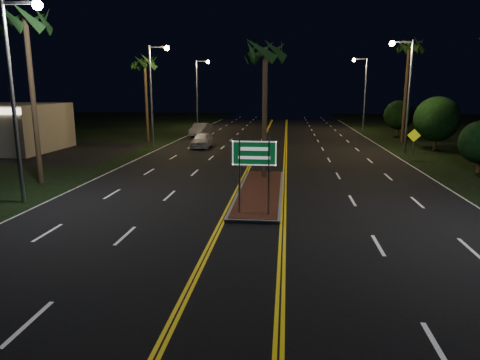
# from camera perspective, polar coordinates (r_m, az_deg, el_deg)

# --- Properties ---
(ground) EXTENTS (120.00, 120.00, 0.00)m
(ground) POSITION_cam_1_polar(r_m,az_deg,el_deg) (15.30, 1.03, -8.03)
(ground) COLOR black
(ground) RESTS_ON ground
(median_island) EXTENTS (2.25, 10.25, 0.17)m
(median_island) POSITION_cam_1_polar(r_m,az_deg,el_deg) (21.96, 2.70, -1.56)
(median_island) COLOR gray
(median_island) RESTS_ON ground
(highway_sign) EXTENTS (1.80, 0.08, 3.20)m
(highway_sign) POSITION_cam_1_polar(r_m,az_deg,el_deg) (17.38, 1.90, 2.62)
(highway_sign) COLOR gray
(highway_sign) RESTS_ON ground
(streetlight_left_near) EXTENTS (1.91, 0.44, 9.00)m
(streetlight_left_near) POSITION_cam_1_polar(r_m,az_deg,el_deg) (21.84, -27.42, 11.81)
(streetlight_left_near) COLOR gray
(streetlight_left_near) RESTS_ON ground
(streetlight_left_mid) EXTENTS (1.91, 0.44, 9.00)m
(streetlight_left_mid) POSITION_cam_1_polar(r_m,az_deg,el_deg) (40.11, -11.29, 12.43)
(streetlight_left_mid) COLOR gray
(streetlight_left_mid) RESTS_ON ground
(streetlight_left_far) EXTENTS (1.91, 0.44, 9.00)m
(streetlight_left_far) POSITION_cam_1_polar(r_m,az_deg,el_deg) (59.51, -5.42, 12.43)
(streetlight_left_far) COLOR gray
(streetlight_left_far) RESTS_ON ground
(streetlight_right_mid) EXTENTS (1.91, 0.44, 9.00)m
(streetlight_right_mid) POSITION_cam_1_polar(r_m,az_deg,el_deg) (37.48, 21.12, 11.91)
(streetlight_right_mid) COLOR gray
(streetlight_right_mid) RESTS_ON ground
(streetlight_right_far) EXTENTS (1.91, 0.44, 9.00)m
(streetlight_right_far) POSITION_cam_1_polar(r_m,az_deg,el_deg) (57.07, 16.01, 12.04)
(streetlight_right_far) COLOR gray
(streetlight_right_far) RESTS_ON ground
(palm_median) EXTENTS (2.40, 2.40, 8.30)m
(palm_median) POSITION_cam_1_polar(r_m,az_deg,el_deg) (24.92, 3.40, 16.71)
(palm_median) COLOR #382819
(palm_median) RESTS_ON ground
(palm_left_near) EXTENTS (2.40, 2.40, 9.80)m
(palm_left_near) POSITION_cam_1_polar(r_m,az_deg,el_deg) (26.44, -26.71, 18.30)
(palm_left_near) COLOR #382819
(palm_left_near) RESTS_ON ground
(palm_left_far) EXTENTS (2.40, 2.40, 8.80)m
(palm_left_far) POSITION_cam_1_polar(r_m,az_deg,el_deg) (44.66, -12.60, 15.01)
(palm_left_far) COLOR #382819
(palm_left_far) RESTS_ON ground
(palm_right_far) EXTENTS (2.40, 2.40, 10.30)m
(palm_right_far) POSITION_cam_1_polar(r_m,az_deg,el_deg) (45.94, 21.62, 16.13)
(palm_right_far) COLOR #382819
(palm_right_far) RESTS_ON ground
(shrub_mid) EXTENTS (3.78, 3.78, 4.62)m
(shrub_mid) POSITION_cam_1_polar(r_m,az_deg,el_deg) (40.43, 24.77, 7.41)
(shrub_mid) COLOR #382819
(shrub_mid) RESTS_ON ground
(shrub_far) EXTENTS (3.24, 3.24, 3.96)m
(shrub_far) POSITION_cam_1_polar(r_m,az_deg,el_deg) (51.92, 20.39, 8.12)
(shrub_far) COLOR #382819
(shrub_far) RESTS_ON ground
(car_near) EXTENTS (2.08, 4.78, 1.59)m
(car_near) POSITION_cam_1_polar(r_m,az_deg,el_deg) (39.02, -5.09, 5.47)
(car_near) COLOR silver
(car_near) RESTS_ON ground
(car_far) EXTENTS (2.58, 5.22, 1.69)m
(car_far) POSITION_cam_1_polar(r_m,az_deg,el_deg) (48.71, -5.28, 6.84)
(car_far) COLOR #9798A0
(car_far) RESTS_ON ground
(warning_sign) EXTENTS (0.96, 0.20, 2.30)m
(warning_sign) POSITION_cam_1_polar(r_m,az_deg,el_deg) (34.81, 22.14, 4.98)
(warning_sign) COLOR gray
(warning_sign) RESTS_ON ground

